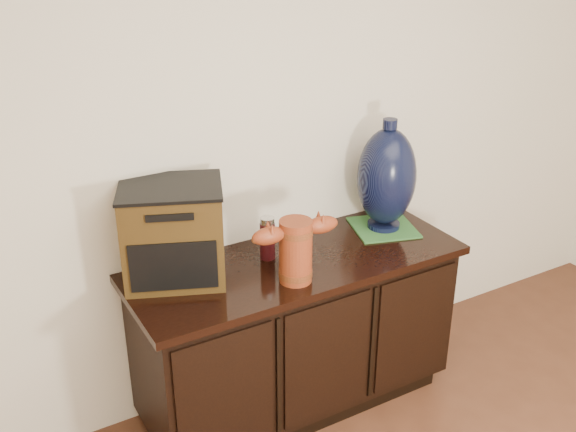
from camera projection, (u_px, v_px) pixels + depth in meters
sideboard at (296, 332)px, 3.02m from camera, size 1.46×0.56×0.75m
terracotta_vessel at (296, 247)px, 2.65m from camera, size 0.37×0.15×0.26m
tv_radio at (173, 233)px, 2.65m from camera, size 0.49×0.44×0.40m
green_mat at (383, 227)px, 3.15m from camera, size 0.35×0.35×0.01m
lamp_base at (387, 177)px, 3.04m from camera, size 0.33×0.33×0.52m
spray_can at (267, 238)px, 2.84m from camera, size 0.06×0.06×0.19m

